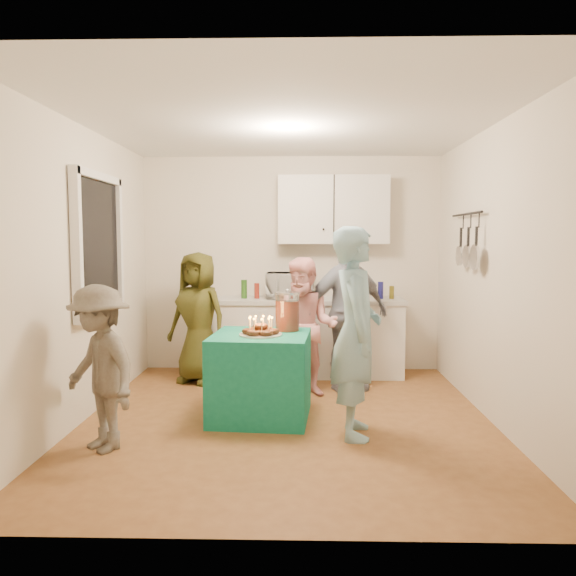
{
  "coord_description": "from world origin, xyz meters",
  "views": [
    {
      "loc": [
        0.13,
        -4.87,
        1.61
      ],
      "look_at": [
        0.0,
        0.35,
        1.15
      ],
      "focal_mm": 35.0,
      "sensor_mm": 36.0,
      "label": 1
    }
  ],
  "objects_px": {
    "counter": "(308,339)",
    "woman_back_center": "(305,327)",
    "microwave": "(290,285)",
    "woman_back_left": "(198,318)",
    "child_near_left": "(100,368)",
    "man_birthday": "(356,332)",
    "woman_back_right": "(347,312)",
    "party_table": "(261,376)",
    "punch_jar": "(287,312)"
  },
  "relations": [
    {
      "from": "woman_back_center",
      "to": "woman_back_right",
      "type": "bearing_deg",
      "value": 42.87
    },
    {
      "from": "microwave",
      "to": "woman_back_right",
      "type": "xyz_separation_m",
      "value": [
        0.61,
        -0.65,
        -0.23
      ]
    },
    {
      "from": "microwave",
      "to": "child_near_left",
      "type": "xyz_separation_m",
      "value": [
        -1.39,
        -2.44,
        -0.43
      ]
    },
    {
      "from": "counter",
      "to": "party_table",
      "type": "height_order",
      "value": "counter"
    },
    {
      "from": "party_table",
      "to": "counter",
      "type": "bearing_deg",
      "value": 74.87
    },
    {
      "from": "party_table",
      "to": "woman_back_right",
      "type": "xyz_separation_m",
      "value": [
        0.84,
        0.98,
        0.45
      ]
    },
    {
      "from": "microwave",
      "to": "counter",
      "type": "bearing_deg",
      "value": 3.1
    },
    {
      "from": "woman_back_center",
      "to": "child_near_left",
      "type": "distance_m",
      "value": 2.21
    },
    {
      "from": "counter",
      "to": "woman_back_center",
      "type": "distance_m",
      "value": 0.92
    },
    {
      "from": "woman_back_left",
      "to": "child_near_left",
      "type": "relative_size",
      "value": 1.15
    },
    {
      "from": "child_near_left",
      "to": "man_birthday",
      "type": "bearing_deg",
      "value": 51.75
    },
    {
      "from": "counter",
      "to": "party_table",
      "type": "distance_m",
      "value": 1.68
    },
    {
      "from": "party_table",
      "to": "man_birthday",
      "type": "height_order",
      "value": "man_birthday"
    },
    {
      "from": "punch_jar",
      "to": "woman_back_left",
      "type": "xyz_separation_m",
      "value": [
        -1.02,
        1.05,
        -0.2
      ]
    },
    {
      "from": "counter",
      "to": "woman_back_center",
      "type": "xyz_separation_m",
      "value": [
        -0.03,
        -0.88,
        0.28
      ]
    },
    {
      "from": "woman_back_center",
      "to": "man_birthday",
      "type": "bearing_deg",
      "value": -56.52
    },
    {
      "from": "microwave",
      "to": "woman_back_center",
      "type": "height_order",
      "value": "woman_back_center"
    },
    {
      "from": "man_birthday",
      "to": "woman_back_left",
      "type": "bearing_deg",
      "value": 44.66
    },
    {
      "from": "party_table",
      "to": "woman_back_right",
      "type": "height_order",
      "value": "woman_back_right"
    },
    {
      "from": "woman_back_left",
      "to": "microwave",
      "type": "bearing_deg",
      "value": 44.73
    },
    {
      "from": "woman_back_center",
      "to": "party_table",
      "type": "bearing_deg",
      "value": -103.91
    },
    {
      "from": "woman_back_right",
      "to": "woman_back_center",
      "type": "bearing_deg",
      "value": -176.91
    },
    {
      "from": "microwave",
      "to": "party_table",
      "type": "distance_m",
      "value": 1.77
    },
    {
      "from": "counter",
      "to": "man_birthday",
      "type": "distance_m",
      "value": 2.14
    },
    {
      "from": "punch_jar",
      "to": "child_near_left",
      "type": "distance_m",
      "value": 1.74
    },
    {
      "from": "microwave",
      "to": "woman_back_left",
      "type": "relative_size",
      "value": 0.37
    },
    {
      "from": "microwave",
      "to": "woman_back_center",
      "type": "xyz_separation_m",
      "value": [
        0.18,
        -0.88,
        -0.35
      ]
    },
    {
      "from": "woman_back_center",
      "to": "child_near_left",
      "type": "relative_size",
      "value": 1.12
    },
    {
      "from": "party_table",
      "to": "woman_back_right",
      "type": "relative_size",
      "value": 0.51
    },
    {
      "from": "counter",
      "to": "woman_back_left",
      "type": "xyz_separation_m",
      "value": [
        -1.23,
        -0.38,
        0.3
      ]
    },
    {
      "from": "microwave",
      "to": "man_birthday",
      "type": "distance_m",
      "value": 2.15
    },
    {
      "from": "party_table",
      "to": "man_birthday",
      "type": "bearing_deg",
      "value": -28.7
    },
    {
      "from": "woman_back_left",
      "to": "counter",
      "type": "bearing_deg",
      "value": 41.51
    },
    {
      "from": "punch_jar",
      "to": "man_birthday",
      "type": "relative_size",
      "value": 0.2
    },
    {
      "from": "man_birthday",
      "to": "woman_back_right",
      "type": "bearing_deg",
      "value": -0.36
    },
    {
      "from": "microwave",
      "to": "woman_back_left",
      "type": "xyz_separation_m",
      "value": [
        -1.02,
        -0.38,
        -0.33
      ]
    },
    {
      "from": "party_table",
      "to": "man_birthday",
      "type": "relative_size",
      "value": 0.5
    },
    {
      "from": "microwave",
      "to": "punch_jar",
      "type": "height_order",
      "value": "microwave"
    },
    {
      "from": "woman_back_left",
      "to": "woman_back_right",
      "type": "distance_m",
      "value": 1.66
    },
    {
      "from": "counter",
      "to": "woman_back_right",
      "type": "distance_m",
      "value": 0.86
    },
    {
      "from": "counter",
      "to": "punch_jar",
      "type": "relative_size",
      "value": 6.47
    },
    {
      "from": "party_table",
      "to": "woman_back_left",
      "type": "bearing_deg",
      "value": 122.49
    },
    {
      "from": "punch_jar",
      "to": "counter",
      "type": "bearing_deg",
      "value": 81.86
    },
    {
      "from": "counter",
      "to": "woman_back_right",
      "type": "relative_size",
      "value": 1.33
    },
    {
      "from": "child_near_left",
      "to": "punch_jar",
      "type": "bearing_deg",
      "value": 76.78
    },
    {
      "from": "microwave",
      "to": "woman_back_left",
      "type": "bearing_deg",
      "value": -156.56
    },
    {
      "from": "microwave",
      "to": "woman_back_left",
      "type": "height_order",
      "value": "woman_back_left"
    },
    {
      "from": "counter",
      "to": "party_table",
      "type": "relative_size",
      "value": 2.59
    },
    {
      "from": "woman_back_right",
      "to": "child_near_left",
      "type": "height_order",
      "value": "woman_back_right"
    },
    {
      "from": "punch_jar",
      "to": "man_birthday",
      "type": "xyz_separation_m",
      "value": [
        0.57,
        -0.63,
        -0.08
      ]
    }
  ]
}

